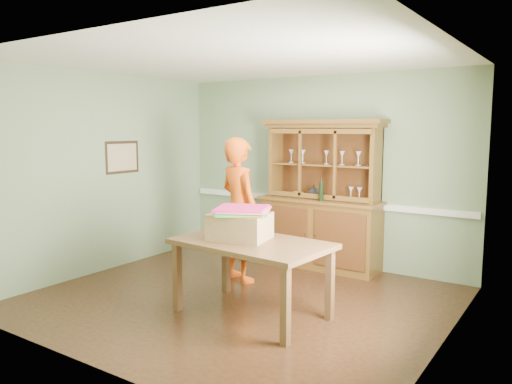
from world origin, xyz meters
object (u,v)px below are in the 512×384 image
Objects in this scene: dining_table at (252,250)px; cardboard_box at (240,226)px; person at (240,210)px; china_hutch at (321,216)px.

cardboard_box is (-0.16, 0.01, 0.23)m from dining_table.
dining_table is at bearing -4.67° from cardboard_box.
cardboard_box is at bearing 147.11° from person.
china_hutch reaches higher than cardboard_box.
dining_table is at bearing 152.64° from person.
cardboard_box is (0.08, -2.07, 0.20)m from china_hutch.
person reaches higher than dining_table.
china_hutch is 1.25× the size of dining_table.
cardboard_box reaches higher than dining_table.
dining_table is 1.26m from person.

